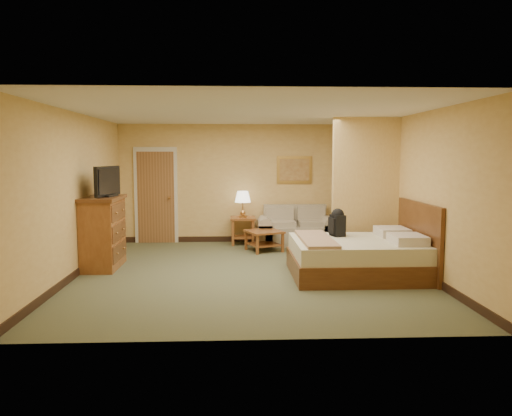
{
  "coord_description": "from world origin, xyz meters",
  "views": [
    {
      "loc": [
        -0.24,
        -8.03,
        1.92
      ],
      "look_at": [
        0.14,
        0.6,
        1.01
      ],
      "focal_mm": 35.0,
      "sensor_mm": 36.0,
      "label": 1
    }
  ],
  "objects": [
    {
      "name": "floor",
      "position": [
        0.0,
        0.0,
        0.0
      ],
      "size": [
        6.0,
        6.0,
        0.0
      ],
      "primitive_type": "plane",
      "color": "#515537",
      "rests_on": "ground"
    },
    {
      "name": "coffee_table",
      "position": [
        0.36,
        1.86,
        0.3
      ],
      "size": [
        0.84,
        0.84,
        0.42
      ],
      "rotation": [
        0.0,
        0.0,
        0.38
      ],
      "color": "brown",
      "rests_on": "floor"
    },
    {
      "name": "right_wall",
      "position": [
        2.75,
        0.0,
        1.3
      ],
      "size": [
        0.02,
        6.0,
        2.6
      ],
      "primitive_type": "cube",
      "color": "tan",
      "rests_on": "floor"
    },
    {
      "name": "side_table",
      "position": [
        -0.05,
        2.65,
        0.39
      ],
      "size": [
        0.54,
        0.54,
        0.59
      ],
      "color": "brown",
      "rests_on": "floor"
    },
    {
      "name": "back_wall",
      "position": [
        0.0,
        3.0,
        1.3
      ],
      "size": [
        5.5,
        0.02,
        2.6
      ],
      "primitive_type": "cube",
      "color": "tan",
      "rests_on": "floor"
    },
    {
      "name": "left_wall",
      "position": [
        -2.75,
        0.0,
        1.3
      ],
      "size": [
        0.02,
        6.0,
        2.6
      ],
      "primitive_type": "cube",
      "color": "tan",
      "rests_on": "floor"
    },
    {
      "name": "ceiling",
      "position": [
        0.0,
        0.0,
        2.6
      ],
      "size": [
        6.0,
        6.0,
        0.0
      ],
      "primitive_type": "plane",
      "rotation": [
        3.14,
        0.0,
        0.0
      ],
      "color": "white",
      "rests_on": "back_wall"
    },
    {
      "name": "dresser",
      "position": [
        -2.48,
        0.49,
        0.62
      ],
      "size": [
        0.6,
        1.15,
        1.22
      ],
      "color": "brown",
      "rests_on": "floor"
    },
    {
      "name": "partition",
      "position": [
        2.15,
        0.93,
        1.3
      ],
      "size": [
        1.2,
        0.15,
        2.6
      ],
      "primitive_type": "cube",
      "color": "tan",
      "rests_on": "floor"
    },
    {
      "name": "bed",
      "position": [
        1.81,
        -0.27,
        0.32
      ],
      "size": [
        2.14,
        1.82,
        1.18
      ],
      "color": "#4E2812",
      "rests_on": "floor"
    },
    {
      "name": "door",
      "position": [
        -1.95,
        2.96,
        1.03
      ],
      "size": [
        0.94,
        0.16,
        2.1
      ],
      "color": "beige",
      "rests_on": "floor"
    },
    {
      "name": "backpack",
      "position": [
        1.48,
        0.14,
        0.82
      ],
      "size": [
        0.24,
        0.3,
        0.46
      ],
      "rotation": [
        0.0,
        0.0,
        0.26
      ],
      "color": "black",
      "rests_on": "bed"
    },
    {
      "name": "table_lamp",
      "position": [
        -0.05,
        2.65,
        1.02
      ],
      "size": [
        0.34,
        0.34,
        0.56
      ],
      "color": "#B48042",
      "rests_on": "side_table"
    },
    {
      "name": "tv",
      "position": [
        -2.37,
        0.49,
        1.47
      ],
      "size": [
        0.28,
        0.83,
        0.51
      ],
      "rotation": [
        0.0,
        0.0,
        -0.21
      ],
      "color": "black",
      "rests_on": "dresser"
    },
    {
      "name": "baseboard",
      "position": [
        0.0,
        2.99,
        0.06
      ],
      "size": [
        5.5,
        0.02,
        0.12
      ],
      "primitive_type": "cube",
      "color": "black",
      "rests_on": "floor"
    },
    {
      "name": "wall_picture",
      "position": [
        1.1,
        2.97,
        1.6
      ],
      "size": [
        0.78,
        0.04,
        0.61
      ],
      "color": "#B78E3F",
      "rests_on": "back_wall"
    },
    {
      "name": "loveseat",
      "position": [
        1.1,
        2.57,
        0.27
      ],
      "size": [
        1.67,
        0.78,
        0.84
      ],
      "color": "tan",
      "rests_on": "floor"
    }
  ]
}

